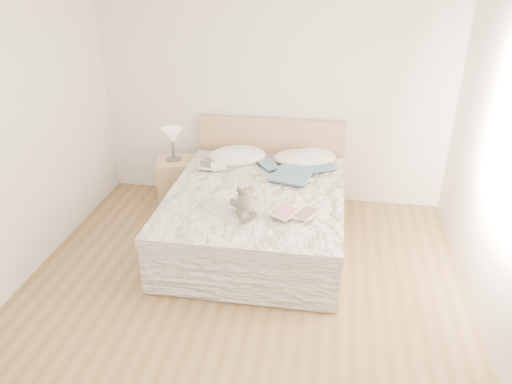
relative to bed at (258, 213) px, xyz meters
The scene contains 12 objects.
floor 1.23m from the bed, 90.00° to the right, with size 4.00×4.50×0.00m, color brown.
wall_back 1.49m from the bed, 90.00° to the left, with size 4.00×0.02×2.70m, color white.
bed is the anchor object (origin of this frame).
nightstand 1.24m from the bed, 148.61° to the left, with size 0.45×0.40×0.56m, color tan.
table_lamp 1.36m from the bed, 149.17° to the left, with size 0.26×0.26×0.38m.
pillow_left 0.85m from the bed, 115.98° to the left, with size 0.65×0.46×0.20m, color white.
pillow_middle 0.88m from the bed, 65.66° to the left, with size 0.54×0.38×0.16m, color white.
pillow_right 0.96m from the bed, 58.63° to the left, with size 0.61×0.43×0.18m, color white.
blouse 0.58m from the bed, 47.08° to the left, with size 0.59×0.63×0.02m, color #395672, non-canonical shape.
photo_book 0.75m from the bed, 145.54° to the left, with size 0.32×0.22×0.02m, color white.
childrens_book 0.75m from the bed, 50.81° to the right, with size 0.39×0.27×0.03m, color beige.
teddy_bear 0.68m from the bed, 90.88° to the right, with size 0.24×0.34×0.18m, color #625949, non-canonical shape.
Camera 1 is at (0.71, -3.25, 2.79)m, focal length 35.00 mm.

